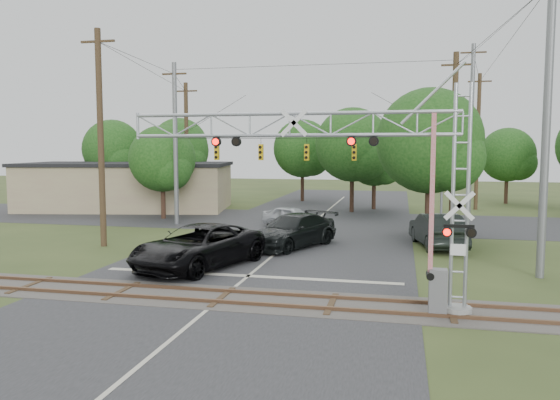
% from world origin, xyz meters
% --- Properties ---
extents(ground, '(160.00, 160.00, 0.00)m').
position_xyz_m(ground, '(0.00, 0.00, 0.00)').
color(ground, '#36451F').
rests_on(ground, ground).
extents(road_main, '(14.00, 90.00, 0.02)m').
position_xyz_m(road_main, '(0.00, 10.00, 0.01)').
color(road_main, '#29292B').
rests_on(road_main, ground).
extents(road_cross, '(90.00, 12.00, 0.02)m').
position_xyz_m(road_cross, '(0.00, 24.00, 0.01)').
color(road_cross, '#29292B').
rests_on(road_cross, ground).
extents(railroad_track, '(90.00, 3.20, 0.17)m').
position_xyz_m(railroad_track, '(0.00, 2.00, 0.03)').
color(railroad_track, '#45403B').
rests_on(railroad_track, ground).
extents(crossing_gantry, '(11.72, 0.96, 7.50)m').
position_xyz_m(crossing_gantry, '(4.74, 1.64, 4.67)').
color(crossing_gantry, gray).
rests_on(crossing_gantry, ground).
extents(traffic_signal_span, '(19.34, 0.36, 11.50)m').
position_xyz_m(traffic_signal_span, '(0.93, 20.00, 5.67)').
color(traffic_signal_span, slate).
rests_on(traffic_signal_span, ground).
extents(pickup_black, '(5.29, 7.75, 1.97)m').
position_xyz_m(pickup_black, '(-2.70, 6.71, 0.98)').
color(pickup_black, black).
rests_on(pickup_black, ground).
extents(car_dark, '(4.96, 6.76, 1.82)m').
position_xyz_m(car_dark, '(0.45, 12.80, 0.91)').
color(car_dark, black).
rests_on(car_dark, ground).
extents(sedan_silver, '(4.66, 3.34, 1.47)m').
position_xyz_m(sedan_silver, '(-1.04, 20.16, 0.74)').
color(sedan_silver, '#AAADB2').
rests_on(sedan_silver, ground).
extents(suv_dark, '(3.08, 6.00, 1.88)m').
position_xyz_m(suv_dark, '(8.31, 14.64, 0.94)').
color(suv_dark, black).
rests_on(suv_dark, ground).
extents(commercial_building, '(19.39, 12.38, 4.20)m').
position_xyz_m(commercial_building, '(-17.86, 28.51, 2.11)').
color(commercial_building, '#998166').
rests_on(commercial_building, ground).
extents(streetlight, '(2.23, 0.23, 8.35)m').
position_xyz_m(streetlight, '(9.16, 26.94, 4.67)').
color(streetlight, slate).
rests_on(streetlight, ground).
extents(utility_poles, '(26.33, 27.12, 13.83)m').
position_xyz_m(utility_poles, '(3.68, 22.18, 6.30)').
color(utility_poles, '#3C2C1B').
rests_on(utility_poles, ground).
extents(treeline, '(51.18, 28.64, 9.18)m').
position_xyz_m(treeline, '(0.13, 32.37, 5.40)').
color(treeline, '#3A251A').
rests_on(treeline, ground).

